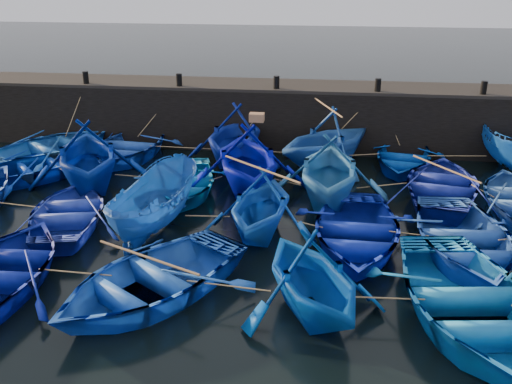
# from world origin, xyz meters

# --- Properties ---
(ground) EXTENTS (120.00, 120.00, 0.00)m
(ground) POSITION_xyz_m (0.00, 0.00, 0.00)
(ground) COLOR black
(ground) RESTS_ON ground
(quay_wall) EXTENTS (26.00, 2.50, 2.50)m
(quay_wall) POSITION_xyz_m (0.00, 10.50, 1.25)
(quay_wall) COLOR black
(quay_wall) RESTS_ON ground
(quay_top) EXTENTS (26.00, 2.50, 0.12)m
(quay_top) POSITION_xyz_m (0.00, 10.50, 2.56)
(quay_top) COLOR black
(quay_top) RESTS_ON quay_wall
(bollard_0) EXTENTS (0.24, 0.24, 0.50)m
(bollard_0) POSITION_xyz_m (-8.00, 9.60, 2.87)
(bollard_0) COLOR black
(bollard_0) RESTS_ON quay_top
(bollard_1) EXTENTS (0.24, 0.24, 0.50)m
(bollard_1) POSITION_xyz_m (-4.00, 9.60, 2.87)
(bollard_1) COLOR black
(bollard_1) RESTS_ON quay_top
(bollard_2) EXTENTS (0.24, 0.24, 0.50)m
(bollard_2) POSITION_xyz_m (0.00, 9.60, 2.87)
(bollard_2) COLOR black
(bollard_2) RESTS_ON quay_top
(bollard_3) EXTENTS (0.24, 0.24, 0.50)m
(bollard_3) POSITION_xyz_m (4.00, 9.60, 2.87)
(bollard_3) COLOR black
(bollard_3) RESTS_ON quay_top
(bollard_4) EXTENTS (0.24, 0.24, 0.50)m
(bollard_4) POSITION_xyz_m (8.00, 9.60, 2.87)
(bollard_4) COLOR black
(bollard_4) RESTS_ON quay_top
(boat_0) EXTENTS (6.13, 6.51, 1.10)m
(boat_0) POSITION_xyz_m (-8.71, 7.31, 0.55)
(boat_0) COLOR #154C9D
(boat_0) RESTS_ON ground
(boat_1) EXTENTS (4.06, 5.36, 1.05)m
(boat_1) POSITION_xyz_m (-5.76, 7.87, 0.52)
(boat_1) COLOR #1A43B8
(boat_1) RESTS_ON ground
(boat_2) EXTENTS (4.38, 4.92, 2.36)m
(boat_2) POSITION_xyz_m (-1.43, 7.80, 1.18)
(boat_2) COLOR #0E2596
(boat_2) RESTS_ON ground
(boat_3) EXTENTS (5.86, 5.88, 2.35)m
(boat_3) POSITION_xyz_m (2.09, 7.68, 1.17)
(boat_3) COLOR blue
(boat_3) RESTS_ON ground
(boat_4) EXTENTS (3.91, 4.88, 0.90)m
(boat_4) POSITION_xyz_m (5.02, 8.01, 0.45)
(boat_4) COLOR navy
(boat_4) RESTS_ON ground
(boat_6) EXTENTS (5.70, 5.70, 0.98)m
(boat_6) POSITION_xyz_m (-8.41, 5.12, 0.49)
(boat_6) COLOR #062F9F
(boat_6) RESTS_ON ground
(boat_7) EXTENTS (5.81, 6.16, 2.57)m
(boat_7) POSITION_xyz_m (-5.98, 4.53, 1.28)
(boat_7) COLOR navy
(boat_7) RESTS_ON ground
(boat_8) EXTENTS (3.74, 4.82, 0.92)m
(boat_8) POSITION_xyz_m (-2.62, 4.39, 0.46)
(boat_8) COLOR blue
(boat_8) RESTS_ON ground
(boat_9) EXTENTS (5.23, 5.70, 2.53)m
(boat_9) POSITION_xyz_m (-0.48, 4.81, 1.27)
(boat_9) COLOR #0008A4
(boat_9) RESTS_ON ground
(boat_10) EXTENTS (4.01, 4.63, 2.41)m
(boat_10) POSITION_xyz_m (2.25, 4.33, 1.21)
(boat_10) COLOR #276DB9
(boat_10) RESTS_ON ground
(boat_11) EXTENTS (4.43, 5.57, 1.04)m
(boat_11) POSITION_xyz_m (6.01, 5.12, 0.52)
(boat_11) COLOR navy
(boat_11) RESTS_ON ground
(boat_14) EXTENTS (4.14, 5.08, 0.92)m
(boat_14) POSITION_xyz_m (-5.38, 1.52, 0.46)
(boat_14) COLOR #2135A7
(boat_14) RESTS_ON ground
(boat_15) EXTENTS (2.37, 4.68, 1.73)m
(boat_15) POSITION_xyz_m (-2.75, 1.50, 0.87)
(boat_15) COLOR #184C95
(boat_15) RESTS_ON ground
(boat_16) EXTENTS (3.68, 4.16, 2.02)m
(boat_16) POSITION_xyz_m (0.34, 1.60, 1.01)
(boat_16) COLOR blue
(boat_16) RESTS_ON ground
(boat_17) EXTENTS (3.72, 5.12, 1.04)m
(boat_17) POSITION_xyz_m (3.02, 1.20, 0.52)
(boat_17) COLOR #0A1EA4
(boat_17) RESTS_ON ground
(boat_18) EXTENTS (4.02, 5.41, 1.08)m
(boat_18) POSITION_xyz_m (5.84, 1.05, 0.54)
(boat_18) COLOR blue
(boat_18) RESTS_ON ground
(boat_21) EXTENTS (3.72, 5.02, 1.00)m
(boat_21) POSITION_xyz_m (-5.47, -1.96, 0.50)
(boat_21) COLOR #031076
(boat_21) RESTS_ON ground
(boat_22) EXTENTS (5.95, 6.33, 1.07)m
(boat_22) POSITION_xyz_m (-1.83, -2.03, 0.53)
(boat_22) COLOR blue
(boat_22) RESTS_ON ground
(boat_23) EXTENTS (4.68, 4.91, 2.02)m
(boat_23) POSITION_xyz_m (1.93, -2.23, 1.01)
(boat_23) COLOR #003D98
(boat_23) RESTS_ON ground
(boat_24) EXTENTS (4.84, 6.21, 1.18)m
(boat_24) POSITION_xyz_m (5.30, -2.13, 0.59)
(boat_24) COLOR blue
(boat_24) RESTS_ON ground
(wooden_crate) EXTENTS (0.48, 0.34, 0.27)m
(wooden_crate) POSITION_xyz_m (-0.18, 4.81, 2.66)
(wooden_crate) COLOR #996642
(wooden_crate) RESTS_ON boat_9
(mooring_ropes) EXTENTS (17.77, 11.77, 2.10)m
(mooring_ropes) POSITION_xyz_m (0.23, 5.05, 0.88)
(mooring_ropes) COLOR tan
(mooring_ropes) RESTS_ON ground
(loose_oars) EXTENTS (10.10, 11.79, 1.37)m
(loose_oars) POSITION_xyz_m (1.66, 3.09, 1.65)
(loose_oars) COLOR #99724C
(loose_oars) RESTS_ON ground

